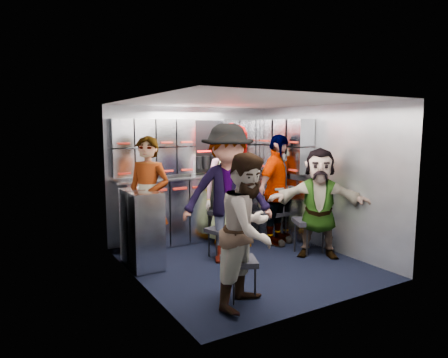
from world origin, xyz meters
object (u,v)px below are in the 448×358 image
jump_seat_mid_right (269,215)px  attendant_arc_d (277,190)px  jump_seat_center (226,214)px  attendant_arc_e (319,203)px  jump_seat_near_left (239,263)px  attendant_standing (148,200)px  jump_seat_near_right (309,223)px  attendant_arc_b (228,194)px  attendant_arc_c (232,184)px  attendant_arc_a (249,230)px  jump_seat_mid_left (221,232)px

jump_seat_mid_right → attendant_arc_d: attendant_arc_d is taller
jump_seat_center → attendant_arc_e: bearing=-60.2°
jump_seat_near_left → attendant_standing: (-0.41, 1.56, 0.46)m
jump_seat_center → jump_seat_near_right: jump_seat_center is taller
attendant_arc_b → attendant_arc_c: (0.46, 0.64, 0.01)m
jump_seat_near_left → attendant_arc_c: (0.96, 1.70, 0.55)m
attendant_standing → attendant_arc_b: (0.91, -0.50, 0.08)m
jump_seat_near_right → attendant_arc_d: size_ratio=0.31×
jump_seat_center → attendant_arc_a: bearing=-115.0°
attendant_standing → attendant_arc_c: (1.37, 0.14, 0.09)m
jump_seat_near_left → jump_seat_mid_left: (0.50, 1.24, -0.01)m
jump_seat_mid_right → jump_seat_near_right: jump_seat_near_right is taller
attendant_arc_c → attendant_arc_a: bearing=-106.8°
jump_seat_mid_left → attendant_arc_a: bearing=-109.4°
jump_seat_mid_right → attendant_arc_b: attendant_arc_b is taller
jump_seat_mid_right → attendant_standing: attendant_standing is taller
jump_seat_center → attendant_arc_b: 1.05m
jump_seat_mid_right → attendant_arc_a: 2.36m
jump_seat_near_left → attendant_arc_c: size_ratio=0.25×
jump_seat_mid_left → attendant_standing: bearing=160.6°
jump_seat_center → jump_seat_mid_right: 0.69m
jump_seat_mid_right → attendant_arc_b: 1.27m
jump_seat_mid_left → jump_seat_mid_right: bearing=16.2°
jump_seat_mid_left → attendant_standing: size_ratio=0.25×
jump_seat_mid_right → jump_seat_near_right: bearing=-80.4°
attendant_arc_e → jump_seat_near_right: bearing=130.2°
jump_seat_mid_left → attendant_arc_b: 0.58m
attendant_arc_c → attendant_arc_d: attendant_arc_c is taller
attendant_arc_c → attendant_arc_d: bearing=-18.4°
jump_seat_near_left → jump_seat_center: bearing=62.9°
attendant_arc_b → attendant_arc_c: size_ratio=0.99×
jump_seat_near_left → jump_seat_near_right: 1.86m
attendant_arc_d → attendant_arc_e: size_ratio=1.11×
attendant_arc_c → attendant_arc_e: attendant_arc_c is taller
jump_seat_near_left → attendant_arc_b: (0.50, 1.06, 0.54)m
attendant_arc_e → attendant_arc_b: bearing=-160.9°
jump_seat_center → attendant_arc_b: bearing=-119.3°
jump_seat_mid_right → jump_seat_near_right: 0.78m
jump_seat_mid_right → attendant_arc_c: attendant_arc_c is taller
jump_seat_mid_left → attendant_arc_b: attendant_arc_b is taller
jump_seat_center → attendant_arc_c: size_ratio=0.29×
jump_seat_mid_left → attendant_arc_d: attendant_arc_d is taller
attendant_standing → attendant_arc_a: attendant_standing is taller
jump_seat_mid_left → attendant_arc_c: size_ratio=0.22×
attendant_arc_a → attendant_arc_c: size_ratio=0.83×
attendant_standing → attendant_arc_b: size_ratio=0.91×
attendant_standing → attendant_arc_a: size_ratio=1.09×
attendant_arc_a → jump_seat_mid_right: bearing=17.9°
jump_seat_center → attendant_arc_a: (-0.96, -2.06, 0.34)m
jump_seat_near_left → attendant_standing: size_ratio=0.28×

